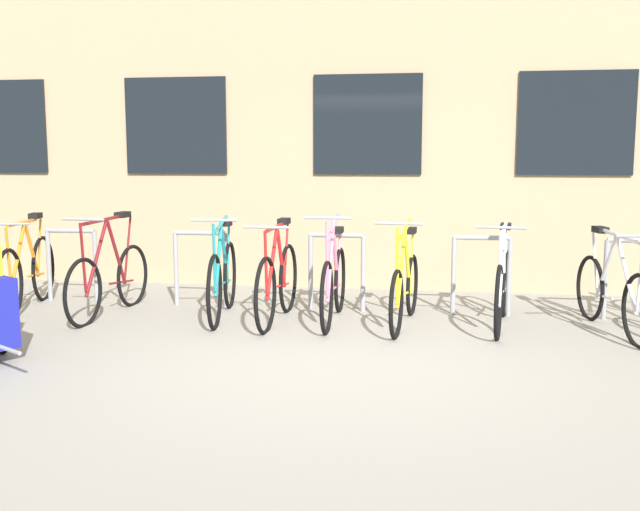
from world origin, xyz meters
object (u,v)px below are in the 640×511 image
Objects in this scene: bicycle_teal at (223,279)px; bicycle_orange at (27,272)px; bicycle_silver at (613,293)px; bicycle_pink at (334,283)px; bicycle_white at (502,287)px; bicycle_red at (278,282)px; bicycle_yellow at (405,288)px; bicycle_maroon at (109,278)px.

bicycle_orange is (-2.17, 0.03, 0.01)m from bicycle_teal.
bicycle_teal is 3.78m from bicycle_silver.
bicycle_pink is (1.15, -0.02, -0.01)m from bicycle_teal.
bicycle_silver is (1.00, -0.08, -0.01)m from bicycle_white.
bicycle_white is at bearing 3.19° from bicycle_red.
bicycle_silver is 1.04× the size of bicycle_pink.
bicycle_silver is 1.05× the size of bicycle_yellow.
bicycle_white is at bearing 1.64° from bicycle_maroon.
bicycle_white is at bearing 5.98° from bicycle_yellow.
bicycle_orange is at bearing 179.17° from bicycle_silver.
bicycle_orange is at bearing 179.15° from bicycle_pink.
bicycle_red is at bearing -176.81° from bicycle_white.
bicycle_teal is at bearing 170.47° from bicycle_red.
bicycle_red is at bearing -178.88° from bicycle_yellow.
bicycle_pink is at bearing -0.98° from bicycle_teal.
bicycle_pink is at bearing -0.85° from bicycle_orange.
bicycle_silver is 1.03× the size of bicycle_red.
bicycle_orange is 5.95m from bicycle_silver.
bicycle_silver is (4.97, 0.03, -0.01)m from bicycle_maroon.
bicycle_orange is at bearing 173.02° from bicycle_maroon.
bicycle_white is 0.93m from bicycle_yellow.
bicycle_silver is 1.93m from bicycle_yellow.
bicycle_white is 1.63m from bicycle_pink.
bicycle_red is at bearing -171.75° from bicycle_pink.
bicycle_teal is (-2.78, -0.02, 0.01)m from bicycle_white.
bicycle_yellow is at bearing -179.46° from bicycle_silver.
bicycle_white is 0.97× the size of bicycle_silver.
bicycle_white is 2.78m from bicycle_teal.
bicycle_teal reaches higher than bicycle_orange.
bicycle_orange is at bearing 179.92° from bicycle_white.
bicycle_red is (-1.26, -0.02, 0.03)m from bicycle_yellow.
bicycle_silver is (5.95, -0.09, -0.03)m from bicycle_orange.
bicycle_red is at bearing -0.27° from bicycle_maroon.
bicycle_yellow reaches higher than bicycle_silver.
bicycle_silver is at bearing -0.86° from bicycle_teal.
bicycle_yellow is (4.02, -0.10, -0.04)m from bicycle_orange.
bicycle_orange is at bearing 178.51° from bicycle_yellow.
bicycle_teal is 1.19m from bicycle_maroon.
bicycle_yellow is at bearing 0.30° from bicycle_maroon.
bicycle_maroon is at bearing -178.24° from bicycle_pink.
bicycle_yellow is 0.71m from bicycle_pink.
bicycle_teal is 1.02× the size of bicycle_red.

